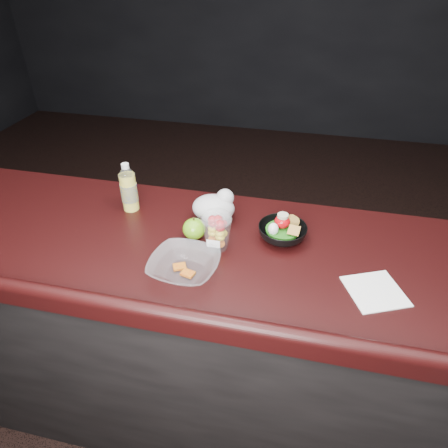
# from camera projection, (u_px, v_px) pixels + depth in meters

# --- Properties ---
(counter) EXTENTS (4.06, 0.71, 1.02)m
(counter) POSITION_uv_depth(u_px,v_px,m) (223.00, 341.00, 1.69)
(counter) COLOR black
(counter) RESTS_ON ground
(lemonade_bottle) EXTENTS (0.07, 0.07, 0.20)m
(lemonade_bottle) POSITION_uv_depth(u_px,v_px,m) (129.00, 191.00, 1.55)
(lemonade_bottle) COLOR yellow
(lemonade_bottle) RESTS_ON counter
(fruit_cup) EXTENTS (0.10, 0.10, 0.15)m
(fruit_cup) POSITION_uv_depth(u_px,v_px,m) (217.00, 229.00, 1.35)
(fruit_cup) COLOR white
(fruit_cup) RESTS_ON counter
(green_apple) EXTENTS (0.08, 0.08, 0.09)m
(green_apple) POSITION_uv_depth(u_px,v_px,m) (194.00, 229.00, 1.42)
(green_apple) COLOR #539010
(green_apple) RESTS_ON counter
(plastic_bag) EXTENTS (0.16, 0.13, 0.12)m
(plastic_bag) POSITION_uv_depth(u_px,v_px,m) (215.00, 207.00, 1.51)
(plastic_bag) COLOR silver
(plastic_bag) RESTS_ON counter
(snack_bowl) EXTENTS (0.20, 0.20, 0.09)m
(snack_bowl) POSITION_uv_depth(u_px,v_px,m) (282.00, 231.00, 1.42)
(snack_bowl) COLOR black
(snack_bowl) RESTS_ON counter
(takeout_bowl) EXTENTS (0.24, 0.24, 0.05)m
(takeout_bowl) POSITION_uv_depth(u_px,v_px,m) (184.00, 266.00, 1.27)
(takeout_bowl) COLOR silver
(takeout_bowl) RESTS_ON counter
(paper_napkin) EXTENTS (0.21, 0.21, 0.00)m
(paper_napkin) POSITION_uv_depth(u_px,v_px,m) (375.00, 291.00, 1.21)
(paper_napkin) COLOR white
(paper_napkin) RESTS_ON counter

